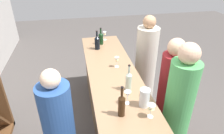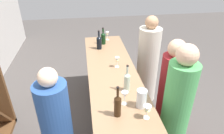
{
  "view_description": "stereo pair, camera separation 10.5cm",
  "coord_description": "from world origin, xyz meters",
  "px_view_note": "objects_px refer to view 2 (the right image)",
  "views": [
    {
      "loc": [
        -2.32,
        0.45,
        2.37
      ],
      "look_at": [
        0.0,
        0.0,
        1.02
      ],
      "focal_mm": 32.55,
      "sensor_mm": 36.0,
      "label": 1
    },
    {
      "loc": [
        -2.34,
        0.35,
        2.37
      ],
      "look_at": [
        0.0,
        0.0,
        1.02
      ],
      "focal_mm": 32.55,
      "sensor_mm": 36.0,
      "label": 2
    }
  ],
  "objects_px": {
    "wine_glass_near_right": "(107,34)",
    "wine_glass_far_left": "(125,95)",
    "wine_bottle_second_right_dark_green": "(103,38)",
    "wine_glass_near_left": "(147,110)",
    "wine_bottle_center_near_black": "(99,42)",
    "wine_bottle_second_left_clear_pale": "(127,81)",
    "person_server_behind": "(57,128)",
    "person_left_guest": "(169,92)",
    "person_right_guest": "(175,116)",
    "water_pitcher": "(142,99)",
    "wine_glass_near_center": "(117,60)",
    "wine_bottle_leftmost_amber_brown": "(118,105)",
    "person_center_guest": "(148,64)"
  },
  "relations": [
    {
      "from": "water_pitcher",
      "to": "person_left_guest",
      "type": "height_order",
      "value": "person_left_guest"
    },
    {
      "from": "wine_glass_near_center",
      "to": "wine_glass_far_left",
      "type": "bearing_deg",
      "value": 175.85
    },
    {
      "from": "wine_bottle_second_left_clear_pale",
      "to": "person_right_guest",
      "type": "relative_size",
      "value": 0.2
    },
    {
      "from": "wine_glass_near_center",
      "to": "person_center_guest",
      "type": "height_order",
      "value": "person_center_guest"
    },
    {
      "from": "person_center_guest",
      "to": "person_right_guest",
      "type": "distance_m",
      "value": 1.33
    },
    {
      "from": "person_right_guest",
      "to": "person_server_behind",
      "type": "relative_size",
      "value": 1.15
    },
    {
      "from": "wine_glass_near_left",
      "to": "water_pitcher",
      "type": "distance_m",
      "value": 0.17
    },
    {
      "from": "wine_glass_near_left",
      "to": "wine_bottle_second_left_clear_pale",
      "type": "bearing_deg",
      "value": 11.43
    },
    {
      "from": "wine_bottle_second_right_dark_green",
      "to": "wine_glass_near_left",
      "type": "xyz_separation_m",
      "value": [
        -1.87,
        -0.21,
        -0.01
      ]
    },
    {
      "from": "wine_bottle_center_near_black",
      "to": "wine_glass_near_right",
      "type": "xyz_separation_m",
      "value": [
        0.37,
        -0.18,
        -0.01
      ]
    },
    {
      "from": "wine_bottle_second_left_clear_pale",
      "to": "wine_glass_near_right",
      "type": "height_order",
      "value": "wine_bottle_second_left_clear_pale"
    },
    {
      "from": "wine_bottle_leftmost_amber_brown",
      "to": "wine_glass_near_center",
      "type": "relative_size",
      "value": 2.22
    },
    {
      "from": "wine_bottle_center_near_black",
      "to": "person_server_behind",
      "type": "distance_m",
      "value": 1.56
    },
    {
      "from": "wine_glass_near_center",
      "to": "wine_glass_far_left",
      "type": "height_order",
      "value": "wine_glass_far_left"
    },
    {
      "from": "wine_glass_near_center",
      "to": "person_server_behind",
      "type": "relative_size",
      "value": 0.11
    },
    {
      "from": "wine_glass_near_right",
      "to": "wine_bottle_second_left_clear_pale",
      "type": "bearing_deg",
      "value": -179.19
    },
    {
      "from": "wine_bottle_leftmost_amber_brown",
      "to": "wine_bottle_second_right_dark_green",
      "type": "distance_m",
      "value": 1.79
    },
    {
      "from": "wine_bottle_center_near_black",
      "to": "wine_glass_far_left",
      "type": "relative_size",
      "value": 2.04
    },
    {
      "from": "wine_bottle_second_left_clear_pale",
      "to": "wine_glass_far_left",
      "type": "xyz_separation_m",
      "value": [
        -0.23,
        0.07,
        -0.01
      ]
    },
    {
      "from": "wine_glass_near_right",
      "to": "person_center_guest",
      "type": "relative_size",
      "value": 0.1
    },
    {
      "from": "wine_bottle_leftmost_amber_brown",
      "to": "wine_glass_near_left",
      "type": "height_order",
      "value": "wine_bottle_leftmost_amber_brown"
    },
    {
      "from": "wine_glass_near_right",
      "to": "wine_glass_far_left",
      "type": "bearing_deg",
      "value": 178.38
    },
    {
      "from": "wine_bottle_leftmost_amber_brown",
      "to": "wine_bottle_second_right_dark_green",
      "type": "xyz_separation_m",
      "value": [
        1.79,
        -0.06,
        -0.02
      ]
    },
    {
      "from": "wine_glass_near_right",
      "to": "wine_bottle_center_near_black",
      "type": "bearing_deg",
      "value": 153.96
    },
    {
      "from": "wine_glass_near_center",
      "to": "person_server_behind",
      "type": "bearing_deg",
      "value": 132.44
    },
    {
      "from": "person_right_guest",
      "to": "wine_glass_far_left",
      "type": "bearing_deg",
      "value": 9.89
    },
    {
      "from": "wine_glass_near_center",
      "to": "wine_glass_far_left",
      "type": "distance_m",
      "value": 0.79
    },
    {
      "from": "wine_glass_near_right",
      "to": "person_left_guest",
      "type": "bearing_deg",
      "value": -152.89
    },
    {
      "from": "wine_glass_near_right",
      "to": "wine_glass_far_left",
      "type": "xyz_separation_m",
      "value": [
        -1.81,
        0.05,
        0.01
      ]
    },
    {
      "from": "wine_bottle_leftmost_amber_brown",
      "to": "person_server_behind",
      "type": "distance_m",
      "value": 0.81
    },
    {
      "from": "person_left_guest",
      "to": "person_server_behind",
      "type": "distance_m",
      "value": 1.53
    },
    {
      "from": "wine_bottle_second_left_clear_pale",
      "to": "person_center_guest",
      "type": "distance_m",
      "value": 1.26
    },
    {
      "from": "wine_bottle_second_left_clear_pale",
      "to": "wine_bottle_center_near_black",
      "type": "xyz_separation_m",
      "value": [
        1.2,
        0.21,
        -0.01
      ]
    },
    {
      "from": "wine_glass_far_left",
      "to": "wine_bottle_second_right_dark_green",
      "type": "bearing_deg",
      "value": 1.51
    },
    {
      "from": "wine_bottle_center_near_black",
      "to": "wine_glass_near_left",
      "type": "bearing_deg",
      "value": -169.8
    },
    {
      "from": "person_left_guest",
      "to": "person_right_guest",
      "type": "height_order",
      "value": "person_right_guest"
    },
    {
      "from": "wine_bottle_second_left_clear_pale",
      "to": "person_server_behind",
      "type": "xyz_separation_m",
      "value": [
        -0.17,
        0.81,
        -0.44
      ]
    },
    {
      "from": "wine_glass_far_left",
      "to": "water_pitcher",
      "type": "relative_size",
      "value": 0.76
    },
    {
      "from": "wine_bottle_center_near_black",
      "to": "wine_glass_far_left",
      "type": "bearing_deg",
      "value": -174.74
    },
    {
      "from": "wine_glass_near_right",
      "to": "person_server_behind",
      "type": "relative_size",
      "value": 0.11
    },
    {
      "from": "person_center_guest",
      "to": "wine_glass_near_left",
      "type": "bearing_deg",
      "value": 61.88
    },
    {
      "from": "wine_bottle_center_near_black",
      "to": "person_center_guest",
      "type": "relative_size",
      "value": 0.2
    },
    {
      "from": "wine_bottle_center_near_black",
      "to": "wine_glass_far_left",
      "type": "xyz_separation_m",
      "value": [
        -1.43,
        -0.13,
        -0.01
      ]
    },
    {
      "from": "wine_glass_near_left",
      "to": "person_center_guest",
      "type": "height_order",
      "value": "person_center_guest"
    },
    {
      "from": "wine_bottle_leftmost_amber_brown",
      "to": "person_server_behind",
      "type": "xyz_separation_m",
      "value": [
        0.22,
        0.64,
        -0.44
      ]
    },
    {
      "from": "wine_bottle_second_left_clear_pale",
      "to": "water_pitcher",
      "type": "distance_m",
      "value": 0.31
    },
    {
      "from": "wine_glass_near_right",
      "to": "person_left_guest",
      "type": "relative_size",
      "value": 0.1
    },
    {
      "from": "person_right_guest",
      "to": "wine_glass_near_left",
      "type": "bearing_deg",
      "value": 39.74
    },
    {
      "from": "wine_bottle_second_left_clear_pale",
      "to": "person_server_behind",
      "type": "height_order",
      "value": "person_server_behind"
    },
    {
      "from": "wine_glass_near_right",
      "to": "wine_glass_far_left",
      "type": "relative_size",
      "value": 0.99
    }
  ]
}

